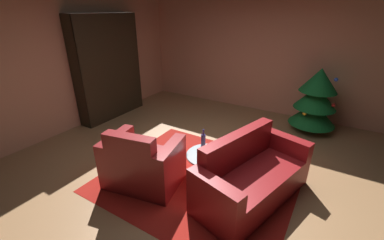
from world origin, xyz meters
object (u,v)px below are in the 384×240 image
coffee_table (208,158)px  decorated_tree (316,100)px  bookshelf_unit (113,68)px  couch_red (251,177)px  bottle_on_table (203,141)px  armchair_red (142,164)px  book_stack_on_table (206,153)px

coffee_table → decorated_tree: (1.00, 2.61, 0.25)m
bookshelf_unit → couch_red: size_ratio=1.24×
couch_red → coffee_table: couch_red is taller
decorated_tree → bottle_on_table: bearing=-114.4°
bookshelf_unit → armchair_red: bookshelf_unit is taller
armchair_red → book_stack_on_table: size_ratio=5.16×
armchair_red → couch_red: 1.48m
couch_red → bottle_on_table: couch_red is taller
decorated_tree → book_stack_on_table: bearing=-110.6°
book_stack_on_table → bottle_on_table: 0.22m
decorated_tree → bookshelf_unit: bearing=-160.8°
armchair_red → coffee_table: (0.77, 0.50, 0.09)m
coffee_table → couch_red: bearing=3.6°
bottle_on_table → decorated_tree: (1.14, 2.51, 0.08)m
armchair_red → couch_red: armchair_red is taller
coffee_table → decorated_tree: 2.81m
couch_red → armchair_red: bearing=-158.8°
bookshelf_unit → bottle_on_table: size_ratio=7.20×
book_stack_on_table → decorated_tree: bearing=69.4°
bookshelf_unit → armchair_red: (2.29, -1.69, -0.77)m
bottle_on_table → coffee_table: bearing=-35.2°
armchair_red → bottle_on_table: armchair_red is taller
book_stack_on_table → bookshelf_unit: bearing=157.8°
couch_red → decorated_tree: 2.63m
coffee_table → decorated_tree: bearing=69.0°
book_stack_on_table → decorated_tree: size_ratio=0.17×
bookshelf_unit → book_stack_on_table: size_ratio=10.20×
bookshelf_unit → decorated_tree: (4.07, 1.42, -0.42)m
bookshelf_unit → bottle_on_table: 3.17m
book_stack_on_table → decorated_tree: decorated_tree is taller
armchair_red → decorated_tree: size_ratio=0.88×
couch_red → decorated_tree: decorated_tree is taller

